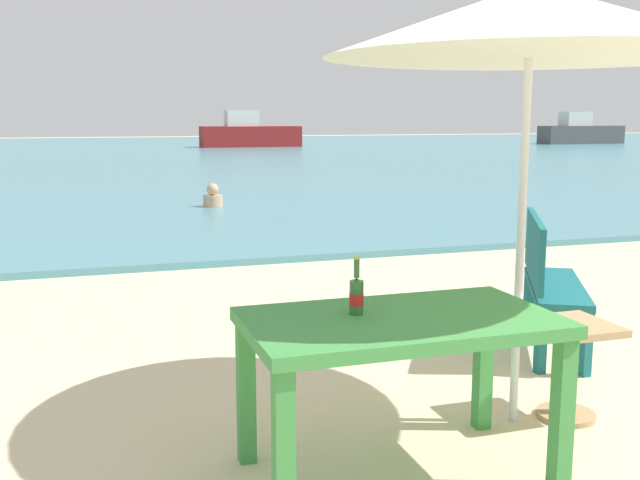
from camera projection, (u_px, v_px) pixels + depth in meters
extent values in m
plane|color=beige|center=(609.00, 440.00, 3.82)|extent=(120.00, 120.00, 0.00)
cube|color=teal|center=(140.00, 154.00, 31.95)|extent=(120.00, 50.00, 0.08)
cube|color=#3D8C42|center=(400.00, 322.00, 3.34)|extent=(1.40, 0.80, 0.06)
cube|color=#3D8C42|center=(284.00, 453.00, 2.89)|extent=(0.08, 0.08, 0.70)
cube|color=#3D8C42|center=(562.00, 413.00, 3.28)|extent=(0.08, 0.08, 0.70)
cube|color=#3D8C42|center=(246.00, 392.00, 3.53)|extent=(0.08, 0.08, 0.70)
cube|color=#3D8C42|center=(483.00, 365.00, 3.92)|extent=(0.08, 0.08, 0.70)
cylinder|color=#2D662D|center=(356.00, 297.00, 3.36)|extent=(0.06, 0.06, 0.16)
cone|color=#2D662D|center=(357.00, 281.00, 3.35)|extent=(0.06, 0.06, 0.03)
cylinder|color=#2D662D|center=(357.00, 268.00, 3.34)|extent=(0.03, 0.03, 0.09)
cylinder|color=red|center=(356.00, 299.00, 3.36)|extent=(0.07, 0.07, 0.05)
cylinder|color=gold|center=(357.00, 258.00, 3.33)|extent=(0.03, 0.03, 0.01)
cylinder|color=silver|center=(522.00, 213.00, 3.87)|extent=(0.04, 0.04, 2.30)
cone|color=silver|center=(531.00, 21.00, 3.71)|extent=(2.10, 2.10, 0.36)
cube|color=tan|center=(571.00, 327.00, 4.02)|extent=(0.44, 0.44, 0.04)
cylinder|color=tan|center=(568.00, 374.00, 4.07)|extent=(0.07, 0.07, 0.50)
cylinder|color=tan|center=(566.00, 415.00, 4.11)|extent=(0.32, 0.32, 0.03)
cube|color=#196066|center=(556.00, 288.00, 5.25)|extent=(0.91, 1.22, 0.05)
cube|color=#196066|center=(535.00, 248.00, 5.23)|extent=(0.63, 1.06, 0.44)
cube|color=#196066|center=(586.00, 344.00, 4.73)|extent=(0.06, 0.06, 0.42)
cube|color=#196066|center=(566.00, 302.00, 5.79)|extent=(0.06, 0.06, 0.42)
cube|color=#196066|center=(541.00, 341.00, 4.78)|extent=(0.06, 0.06, 0.42)
cube|color=#196066|center=(529.00, 301.00, 5.85)|extent=(0.06, 0.06, 0.42)
cylinder|color=tan|center=(213.00, 201.00, 13.02)|extent=(0.34, 0.34, 0.20)
sphere|color=tan|center=(213.00, 189.00, 12.99)|extent=(0.21, 0.21, 0.21)
cube|color=maroon|center=(251.00, 137.00, 38.46)|extent=(5.16, 1.41, 1.06)
cube|color=silver|center=(242.00, 118.00, 38.16)|extent=(1.64, 1.06, 0.82)
cube|color=#4C4C4C|center=(581.00, 135.00, 42.90)|extent=(5.02, 1.37, 1.03)
cube|color=silver|center=(575.00, 119.00, 42.61)|extent=(1.60, 1.03, 0.80)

